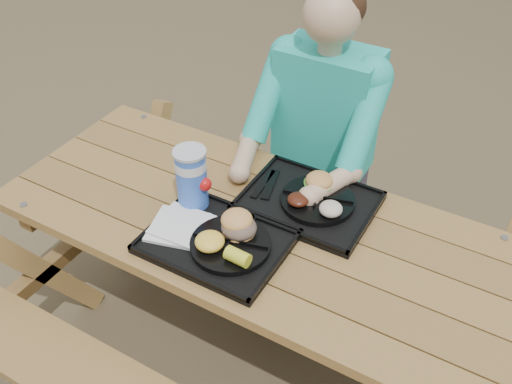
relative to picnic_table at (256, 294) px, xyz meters
The scene contains 18 objects.
ground 0.38m from the picnic_table, ahead, with size 60.00×60.00×0.00m, color #999999.
picnic_table is the anchor object (origin of this frame).
tray_near 0.42m from the picnic_table, 109.36° to the right, with size 0.45×0.35×0.02m, color black.
tray_far 0.43m from the picnic_table, 54.37° to the left, with size 0.45×0.35×0.02m, color black.
plate_near 0.44m from the picnic_table, 90.08° to the right, with size 0.26×0.26×0.02m, color black.
plate_far 0.46m from the picnic_table, 49.70° to the left, with size 0.26×0.26×0.02m, color black.
napkin_stack 0.48m from the picnic_table, 137.98° to the right, with size 0.18×0.18×0.02m, color white.
soda_cup 0.55m from the picnic_table, 168.50° to the right, with size 0.11×0.11×0.21m, color blue.
condiment_bbq 0.42m from the picnic_table, 148.39° to the right, with size 0.05×0.05×0.03m, color black.
condiment_mustard 0.41m from the picnic_table, 99.00° to the right, with size 0.05×0.05×0.03m, color gold.
sandwich 0.48m from the picnic_table, 89.66° to the right, with size 0.11×0.11×0.11m, color #E69F51, non-canonical shape.
mac_cheese 0.49m from the picnic_table, 101.89° to the right, with size 0.09×0.09×0.05m, color yellow.
corn_cob 0.50m from the picnic_table, 73.89° to the right, with size 0.08×0.08×0.05m, color yellow, non-canonical shape.
cutlery_far 0.44m from the picnic_table, 103.29° to the left, with size 0.03×0.17×0.01m, color black.
burger 0.53m from the picnic_table, 60.93° to the left, with size 0.10×0.10×0.09m, color #D5924B, non-canonical shape.
baked_beans 0.46m from the picnic_table, 48.58° to the left, with size 0.08×0.08×0.03m, color #481A0E.
potato_salad 0.50m from the picnic_table, 28.67° to the left, with size 0.08×0.08×0.04m, color beige.
diner 0.63m from the picnic_table, 91.89° to the left, with size 0.48×0.84×1.28m, color #1A9CB7, non-canonical shape.
Camera 1 is at (0.71, -1.24, 2.06)m, focal length 40.00 mm.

